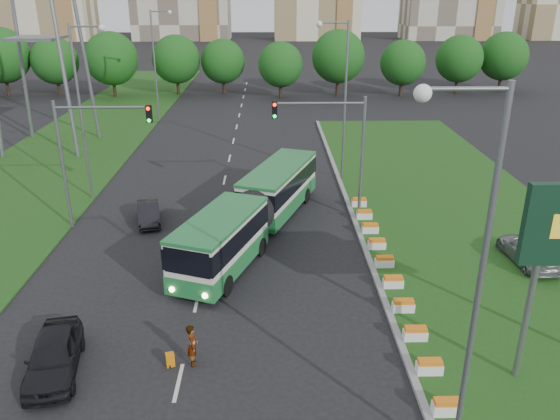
{
  "coord_description": "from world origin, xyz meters",
  "views": [
    {
      "loc": [
        0.55,
        -22.97,
        13.99
      ],
      "look_at": [
        1.13,
        5.15,
        2.6
      ],
      "focal_mm": 35.0,
      "sensor_mm": 36.0,
      "label": 1
    }
  ],
  "objects_px": {
    "traffic_mast_left": "(87,145)",
    "shopping_trolley": "(170,360)",
    "car_median": "(529,251)",
    "traffic_mast_median": "(337,139)",
    "articulated_bus": "(251,210)",
    "pedestrian": "(192,345)",
    "car_left_far": "(149,213)",
    "car_left_near": "(54,355)"
  },
  "relations": [
    {
      "from": "traffic_mast_median",
      "to": "car_left_near",
      "type": "bearing_deg",
      "value": -129.71
    },
    {
      "from": "car_left_near",
      "to": "car_left_far",
      "type": "relative_size",
      "value": 1.19
    },
    {
      "from": "car_left_near",
      "to": "shopping_trolley",
      "type": "xyz_separation_m",
      "value": [
        4.43,
        0.3,
        -0.51
      ]
    },
    {
      "from": "car_left_far",
      "to": "traffic_mast_left",
      "type": "bearing_deg",
      "value": 178.92
    },
    {
      "from": "car_left_far",
      "to": "shopping_trolley",
      "type": "bearing_deg",
      "value": -88.84
    },
    {
      "from": "car_median",
      "to": "car_left_near",
      "type": "bearing_deg",
      "value": 17.29
    },
    {
      "from": "car_median",
      "to": "shopping_trolley",
      "type": "height_order",
      "value": "car_median"
    },
    {
      "from": "traffic_mast_median",
      "to": "pedestrian",
      "type": "relative_size",
      "value": 4.43
    },
    {
      "from": "traffic_mast_median",
      "to": "shopping_trolley",
      "type": "bearing_deg",
      "value": -118.85
    },
    {
      "from": "articulated_bus",
      "to": "car_left_far",
      "type": "bearing_deg",
      "value": -178.02
    },
    {
      "from": "traffic_mast_median",
      "to": "traffic_mast_left",
      "type": "xyz_separation_m",
      "value": [
        -15.16,
        -1.0,
        0.0
      ]
    },
    {
      "from": "traffic_mast_median",
      "to": "car_median",
      "type": "height_order",
      "value": "traffic_mast_median"
    },
    {
      "from": "traffic_mast_left",
      "to": "car_left_far",
      "type": "height_order",
      "value": "traffic_mast_left"
    },
    {
      "from": "car_median",
      "to": "shopping_trolley",
      "type": "xyz_separation_m",
      "value": [
        -18.09,
        -8.34,
        -0.54
      ]
    },
    {
      "from": "traffic_mast_left",
      "to": "pedestrian",
      "type": "relative_size",
      "value": 4.43
    },
    {
      "from": "car_left_far",
      "to": "shopping_trolley",
      "type": "distance_m",
      "value": 15.13
    },
    {
      "from": "traffic_mast_left",
      "to": "shopping_trolley",
      "type": "xyz_separation_m",
      "value": [
        6.91,
        -13.97,
        -5.07
      ]
    },
    {
      "from": "articulated_bus",
      "to": "car_left_near",
      "type": "xyz_separation_m",
      "value": [
        -7.33,
        -12.69,
        -0.92
      ]
    },
    {
      "from": "traffic_mast_left",
      "to": "car_median",
      "type": "distance_m",
      "value": 26.02
    },
    {
      "from": "car_median",
      "to": "pedestrian",
      "type": "xyz_separation_m",
      "value": [
        -17.18,
        -8.24,
        0.08
      ]
    },
    {
      "from": "car_left_far",
      "to": "car_median",
      "type": "height_order",
      "value": "car_median"
    },
    {
      "from": "pedestrian",
      "to": "articulated_bus",
      "type": "bearing_deg",
      "value": -15.55
    },
    {
      "from": "car_median",
      "to": "pedestrian",
      "type": "relative_size",
      "value": 2.57
    },
    {
      "from": "articulated_bus",
      "to": "pedestrian",
      "type": "distance_m",
      "value": 12.48
    },
    {
      "from": "traffic_mast_median",
      "to": "car_left_far",
      "type": "height_order",
      "value": "traffic_mast_median"
    },
    {
      "from": "traffic_mast_left",
      "to": "traffic_mast_median",
      "type": "bearing_deg",
      "value": 3.77
    },
    {
      "from": "car_left_far",
      "to": "car_median",
      "type": "distance_m",
      "value": 22.76
    },
    {
      "from": "traffic_mast_median",
      "to": "car_median",
      "type": "relative_size",
      "value": 1.72
    },
    {
      "from": "articulated_bus",
      "to": "car_left_near",
      "type": "height_order",
      "value": "articulated_bus"
    },
    {
      "from": "car_left_far",
      "to": "car_median",
      "type": "xyz_separation_m",
      "value": [
        21.87,
        -6.3,
        0.18
      ]
    },
    {
      "from": "car_left_near",
      "to": "traffic_mast_median",
      "type": "bearing_deg",
      "value": 39.82
    },
    {
      "from": "traffic_mast_median",
      "to": "car_left_far",
      "type": "distance_m",
      "value": 12.92
    },
    {
      "from": "car_median",
      "to": "traffic_mast_median",
      "type": "bearing_deg",
      "value": -37.65
    },
    {
      "from": "car_median",
      "to": "articulated_bus",
      "type": "bearing_deg",
      "value": -18.61
    },
    {
      "from": "articulated_bus",
      "to": "car_left_near",
      "type": "distance_m",
      "value": 14.68
    },
    {
      "from": "car_median",
      "to": "pedestrian",
      "type": "distance_m",
      "value": 19.05
    },
    {
      "from": "traffic_mast_median",
      "to": "car_median",
      "type": "xyz_separation_m",
      "value": [
        9.84,
        -6.63,
        -4.53
      ]
    },
    {
      "from": "car_median",
      "to": "shopping_trolley",
      "type": "distance_m",
      "value": 19.93
    },
    {
      "from": "car_left_near",
      "to": "car_median",
      "type": "xyz_separation_m",
      "value": [
        22.52,
        8.64,
        0.04
      ]
    },
    {
      "from": "traffic_mast_left",
      "to": "pedestrian",
      "type": "xyz_separation_m",
      "value": [
        7.82,
        -13.87,
        -4.45
      ]
    },
    {
      "from": "traffic_mast_left",
      "to": "car_left_near",
      "type": "xyz_separation_m",
      "value": [
        2.48,
        -14.27,
        -4.56
      ]
    },
    {
      "from": "car_left_far",
      "to": "car_median",
      "type": "relative_size",
      "value": 0.84
    }
  ]
}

